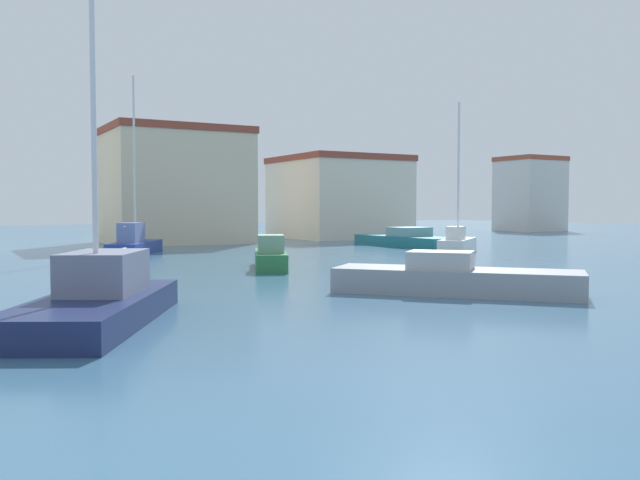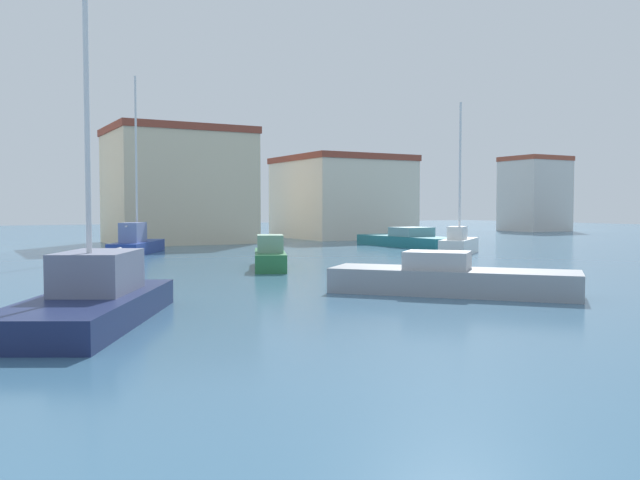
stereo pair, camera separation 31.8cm
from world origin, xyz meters
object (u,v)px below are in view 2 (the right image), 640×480
(motorboat_grey_center_channel, at_px, (451,279))
(motorboat_teal_behind_lamppost, at_px, (409,240))
(motorboat_green_outer_mooring, at_px, (270,257))
(sailboat_white_near_pier, at_px, (459,243))
(sailboat_navy_far_right, at_px, (92,298))
(sailboat_blue_distant_east, at_px, (136,242))

(motorboat_grey_center_channel, distance_m, motorboat_teal_behind_lamppost, 24.24)
(motorboat_green_outer_mooring, relative_size, motorboat_grey_center_channel, 0.75)
(motorboat_grey_center_channel, bearing_deg, sailboat_white_near_pier, 48.39)
(sailboat_navy_far_right, bearing_deg, sailboat_blue_distant_east, 73.96)
(motorboat_green_outer_mooring, distance_m, motorboat_grey_center_channel, 10.28)
(motorboat_grey_center_channel, xyz_separation_m, motorboat_teal_behind_lamppost, (13.46, 20.16, 0.01))
(motorboat_green_outer_mooring, bearing_deg, sailboat_white_near_pier, 12.17)
(sailboat_navy_far_right, xyz_separation_m, sailboat_blue_distant_east, (6.37, 22.15, 0.07))
(sailboat_white_near_pier, relative_size, motorboat_teal_behind_lamppost, 1.00)
(sailboat_white_near_pier, xyz_separation_m, motorboat_grey_center_channel, (-11.51, -12.96, -0.16))
(sailboat_white_near_pier, relative_size, motorboat_green_outer_mooring, 1.66)
(motorboat_grey_center_channel, bearing_deg, motorboat_teal_behind_lamppost, 56.28)
(sailboat_white_near_pier, height_order, sailboat_navy_far_right, sailboat_white_near_pier)
(motorboat_green_outer_mooring, height_order, motorboat_teal_behind_lamppost, motorboat_green_outer_mooring)
(sailboat_navy_far_right, height_order, sailboat_blue_distant_east, sailboat_blue_distant_east)
(motorboat_grey_center_channel, bearing_deg, motorboat_green_outer_mooring, 97.15)
(motorboat_green_outer_mooring, relative_size, motorboat_teal_behind_lamppost, 0.60)
(sailboat_white_near_pier, distance_m, motorboat_teal_behind_lamppost, 7.47)
(motorboat_grey_center_channel, bearing_deg, sailboat_navy_far_right, 179.78)
(sailboat_navy_far_right, xyz_separation_m, motorboat_grey_center_channel, (10.37, -0.04, -0.12))
(sailboat_blue_distant_east, bearing_deg, sailboat_navy_far_right, -106.04)
(sailboat_white_near_pier, xyz_separation_m, sailboat_navy_far_right, (-21.88, -12.92, -0.05))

